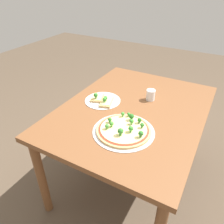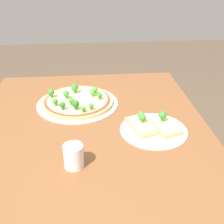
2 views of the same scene
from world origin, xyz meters
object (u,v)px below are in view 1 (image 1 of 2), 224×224
pizza_tray_whole (124,129)px  pizza_tray_slice (102,100)px  drinking_cup (151,95)px  dining_table (133,118)px

pizza_tray_whole → pizza_tray_slice: 0.39m
pizza_tray_slice → drinking_cup: 0.36m
dining_table → pizza_tray_slice: bearing=-84.7°
dining_table → pizza_tray_slice: pizza_tray_slice is taller
dining_table → pizza_tray_whole: size_ratio=3.34×
drinking_cup → pizza_tray_whole: bearing=-0.3°
drinking_cup → dining_table: bearing=-18.8°
drinking_cup → pizza_tray_slice: bearing=-57.2°
pizza_tray_slice → drinking_cup: size_ratio=3.30×
pizza_tray_whole → drinking_cup: (-0.45, 0.00, 0.03)m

